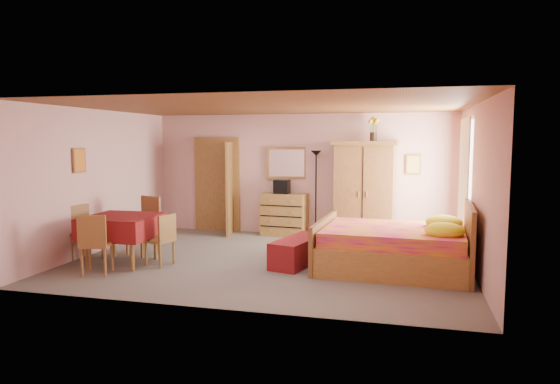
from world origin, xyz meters
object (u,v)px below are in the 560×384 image
(stereo, at_px, (282,187))
(chair_south, at_px, (97,244))
(dining_table, at_px, (122,240))
(wall_mirror, at_px, (287,163))
(chair_west, at_px, (87,233))
(bench, at_px, (299,251))
(floor_lamp, at_px, (316,194))
(chair_east, at_px, (160,240))
(chair_north, at_px, (142,226))
(bed, at_px, (393,235))
(wardrobe, at_px, (364,191))
(sunflower_vase, at_px, (373,129))
(chest_of_drawers, at_px, (284,215))

(stereo, bearing_deg, chair_south, -118.35)
(dining_table, bearing_deg, wall_mirror, 58.33)
(chair_west, bearing_deg, bench, 114.92)
(floor_lamp, distance_m, chair_east, 3.66)
(chair_north, distance_m, chair_east, 0.92)
(bed, distance_m, bench, 1.56)
(bed, relative_size, dining_table, 2.14)
(wall_mirror, xyz_separation_m, dining_table, (-2.02, -3.27, -1.15))
(wardrobe, bearing_deg, wall_mirror, 171.94)
(stereo, height_order, sunflower_vase, sunflower_vase)
(wall_mirror, distance_m, chair_east, 3.66)
(wall_mirror, relative_size, chair_south, 0.95)
(chest_of_drawers, xyz_separation_m, stereo, (-0.06, -0.00, 0.60))
(stereo, distance_m, sunflower_vase, 2.27)
(floor_lamp, bearing_deg, bench, -86.62)
(stereo, xyz_separation_m, sunflower_vase, (1.91, -0.08, 1.22))
(stereo, bearing_deg, chair_north, -130.06)
(stereo, relative_size, chair_east, 0.38)
(wardrobe, distance_m, dining_table, 4.79)
(floor_lamp, height_order, wardrobe, wardrobe)
(stereo, relative_size, chair_south, 0.34)
(floor_lamp, relative_size, chair_east, 2.15)
(sunflower_vase, relative_size, bench, 0.38)
(chest_of_drawers, height_order, sunflower_vase, sunflower_vase)
(stereo, relative_size, floor_lamp, 0.17)
(chair_east, bearing_deg, bed, -63.53)
(wardrobe, distance_m, bench, 2.54)
(chest_of_drawers, height_order, bed, bed)
(chair_east, bearing_deg, wall_mirror, -6.98)
(wardrobe, height_order, chair_west, wardrobe)
(stereo, height_order, chair_west, stereo)
(sunflower_vase, relative_size, chair_west, 0.52)
(chest_of_drawers, relative_size, chair_west, 1.02)
(bed, xyz_separation_m, chair_south, (-4.40, -1.39, -0.08))
(chest_of_drawers, height_order, chair_south, chair_south)
(stereo, bearing_deg, bench, -69.57)
(chair_north, relative_size, chair_east, 1.22)
(wall_mirror, relative_size, wardrobe, 0.44)
(floor_lamp, bearing_deg, chair_north, -139.08)
(chest_of_drawers, bearing_deg, chair_north, -126.17)
(sunflower_vase, relative_size, chair_north, 0.47)
(chest_of_drawers, xyz_separation_m, wardrobe, (1.70, -0.11, 0.56))
(wall_mirror, bearing_deg, chair_east, -117.96)
(chair_south, bearing_deg, sunflower_vase, 26.94)
(floor_lamp, bearing_deg, wall_mirror, 162.74)
(bench, relative_size, chair_east, 1.54)
(sunflower_vase, distance_m, chair_north, 4.85)
(floor_lamp, height_order, chair_east, floor_lamp)
(chair_north, bearing_deg, sunflower_vase, -130.87)
(chest_of_drawers, relative_size, bench, 0.73)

